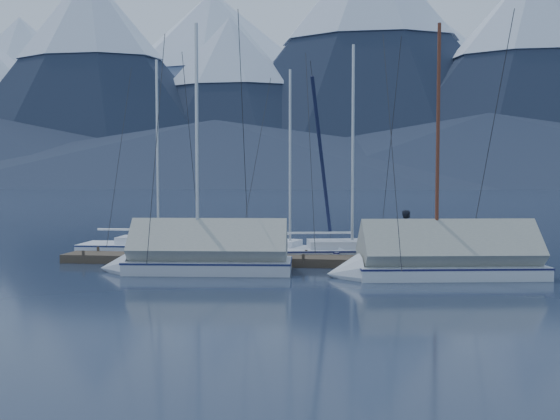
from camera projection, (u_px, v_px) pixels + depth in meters
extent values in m
plane|color=#151E30|center=(273.00, 272.00, 21.83)|extent=(1000.00, 1000.00, 0.00)
cone|color=#475675|center=(21.00, 101.00, 467.47)|extent=(308.00, 308.00, 130.00)
cone|color=silver|center=(20.00, 52.00, 465.47)|extent=(133.24, 133.24, 54.60)
cone|color=#475675|center=(213.00, 88.00, 467.70)|extent=(352.00, 352.00, 150.00)
cone|color=silver|center=(212.00, 32.00, 465.40)|extent=(152.28, 152.28, 63.00)
cone|color=#475675|center=(407.00, 89.00, 439.00)|extent=(330.00, 330.00, 140.00)
cone|color=silver|center=(407.00, 33.00, 436.85)|extent=(142.76, 142.76, 58.80)
cone|color=#192133|center=(89.00, 79.00, 318.90)|extent=(190.00, 190.00, 115.00)
cone|color=silver|center=(88.00, 15.00, 317.13)|extent=(82.19, 82.19, 48.30)
cone|color=#192133|center=(230.00, 102.00, 319.93)|extent=(171.00, 171.00, 90.00)
cone|color=silver|center=(230.00, 52.00, 318.54)|extent=(73.97, 73.97, 37.80)
cone|color=#192133|center=(370.00, 62.00, 324.08)|extent=(228.00, 228.00, 135.00)
cone|color=#192133|center=(532.00, 75.00, 294.77)|extent=(190.00, 190.00, 110.00)
cone|color=silver|center=(534.00, 9.00, 293.07)|extent=(82.19, 82.19, 46.20)
cone|color=#192133|center=(215.00, 153.00, 266.39)|extent=(416.00, 416.00, 30.00)
cone|color=#192133|center=(489.00, 150.00, 256.04)|extent=(390.00, 390.00, 32.00)
cube|color=#382D23|center=(280.00, 260.00, 23.80)|extent=(18.00, 1.50, 0.34)
cube|color=black|center=(137.00, 263.00, 24.57)|extent=(3.00, 1.30, 0.30)
cube|color=black|center=(280.00, 266.00, 23.81)|extent=(3.00, 1.30, 0.30)
cube|color=black|center=(433.00, 269.00, 23.05)|extent=(3.00, 1.30, 0.30)
cylinder|color=#382D23|center=(98.00, 251.00, 25.50)|extent=(0.12, 0.12, 0.35)
cylinder|color=#382D23|center=(83.00, 255.00, 24.11)|extent=(0.12, 0.12, 0.35)
cylinder|color=#382D23|center=(165.00, 252.00, 25.12)|extent=(0.12, 0.12, 0.35)
cylinder|color=#382D23|center=(154.00, 256.00, 23.73)|extent=(0.12, 0.12, 0.35)
cylinder|color=#382D23|center=(235.00, 253.00, 24.74)|extent=(0.12, 0.12, 0.35)
cylinder|color=#382D23|center=(228.00, 257.00, 23.35)|extent=(0.12, 0.12, 0.35)
cylinder|color=#382D23|center=(306.00, 254.00, 24.36)|extent=(0.12, 0.12, 0.35)
cylinder|color=#382D23|center=(303.00, 259.00, 22.97)|extent=(0.12, 0.12, 0.35)
cylinder|color=#382D23|center=(380.00, 255.00, 23.97)|extent=(0.12, 0.12, 0.35)
cylinder|color=#382D23|center=(381.00, 260.00, 22.59)|extent=(0.12, 0.12, 0.35)
cylinder|color=#382D23|center=(456.00, 257.00, 23.59)|extent=(0.12, 0.12, 0.35)
cylinder|color=#382D23|center=(462.00, 261.00, 22.21)|extent=(0.12, 0.12, 0.35)
cube|color=white|center=(150.00, 251.00, 27.38)|extent=(6.38, 2.37, 0.69)
cube|color=white|center=(150.00, 257.00, 27.40)|extent=(5.39, 1.39, 0.31)
cube|color=navy|center=(150.00, 244.00, 27.37)|extent=(6.44, 2.39, 0.06)
cone|color=white|center=(227.00, 251.00, 27.08)|extent=(1.24, 2.06, 2.01)
cube|color=white|center=(143.00, 240.00, 27.38)|extent=(2.26, 1.56, 0.31)
cylinder|color=#B2B7BF|center=(158.00, 152.00, 27.11)|extent=(0.13, 0.13, 8.39)
cylinder|color=#B2B7BF|center=(127.00, 230.00, 27.42)|extent=(2.83, 0.22, 0.09)
cylinder|color=#26262B|center=(191.00, 152.00, 26.98)|extent=(0.16, 3.17, 8.40)
cube|color=white|center=(282.00, 254.00, 26.33)|extent=(6.14, 3.43, 0.64)
cube|color=white|center=(282.00, 260.00, 26.35)|extent=(5.06, 2.36, 0.29)
cube|color=navy|center=(282.00, 248.00, 26.32)|extent=(6.20, 3.47, 0.06)
cone|color=white|center=(355.00, 258.00, 25.03)|extent=(1.53, 2.08, 1.87)
cube|color=white|center=(276.00, 243.00, 26.42)|extent=(2.33, 1.86, 0.29)
cylinder|color=#B2B7BF|center=(290.00, 159.00, 25.96)|extent=(0.12, 0.12, 7.77)
cylinder|color=#B2B7BF|center=(262.00, 233.00, 26.66)|extent=(2.55, 0.79, 0.09)
cylinder|color=#26262B|center=(322.00, 158.00, 25.40)|extent=(0.81, 2.84, 7.78)
cube|color=silver|center=(342.00, 256.00, 25.50)|extent=(6.78, 3.37, 0.71)
cube|color=silver|center=(342.00, 263.00, 25.51)|extent=(5.64, 2.23, 0.32)
cube|color=navy|center=(342.00, 249.00, 25.48)|extent=(6.85, 3.41, 0.06)
cone|color=silver|center=(427.00, 255.00, 25.75)|extent=(1.57, 2.27, 2.07)
cube|color=silver|center=(335.00, 244.00, 25.45)|extent=(2.52, 1.92, 0.32)
cylinder|color=#B2B7BF|center=(353.00, 147.00, 25.28)|extent=(0.13, 0.13, 8.64)
cylinder|color=#B2B7BF|center=(317.00, 233.00, 25.37)|extent=(2.88, 0.66, 0.10)
cylinder|color=#26262B|center=(390.00, 147.00, 25.39)|extent=(0.66, 3.21, 8.65)
cube|color=silver|center=(448.00, 273.00, 20.82)|extent=(6.75, 3.32, 0.69)
cube|color=silver|center=(448.00, 282.00, 20.84)|extent=(5.63, 2.14, 0.31)
cube|color=#171745|center=(448.00, 265.00, 20.81)|extent=(6.82, 3.35, 0.06)
cone|color=silver|center=(343.00, 274.00, 20.69)|extent=(1.49, 2.36, 2.20)
cylinder|color=#592819|center=(438.00, 145.00, 20.57)|extent=(0.13, 0.13, 8.34)
cylinder|color=#592819|center=(477.00, 246.00, 20.81)|extent=(2.88, 0.57, 0.09)
cylinder|color=#26262B|center=(392.00, 144.00, 20.51)|extent=(0.56, 3.21, 8.35)
cube|color=gray|center=(448.00, 252.00, 20.78)|extent=(6.44, 3.31, 2.33)
cube|color=#B9BCC6|center=(209.00, 269.00, 21.86)|extent=(6.18, 2.64, 0.71)
cube|color=#B9BCC6|center=(210.00, 277.00, 21.88)|extent=(5.20, 1.61, 0.32)
cube|color=#1A204F|center=(209.00, 261.00, 21.84)|extent=(6.24, 2.67, 0.06)
cone|color=#B9BCC6|center=(116.00, 268.00, 22.01)|extent=(1.35, 2.15, 2.06)
cylinder|color=#B2B7BF|center=(197.00, 142.00, 21.63)|extent=(0.13, 0.13, 8.60)
cylinder|color=#B2B7BF|center=(238.00, 242.00, 21.76)|extent=(2.71, 0.32, 0.10)
cylinder|color=#26262B|center=(156.00, 142.00, 21.70)|extent=(0.28, 3.02, 8.61)
cube|color=#999A90|center=(209.00, 248.00, 21.82)|extent=(5.88, 2.66, 2.19)
imported|color=black|center=(407.00, 234.00, 23.31)|extent=(0.53, 0.73, 1.88)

